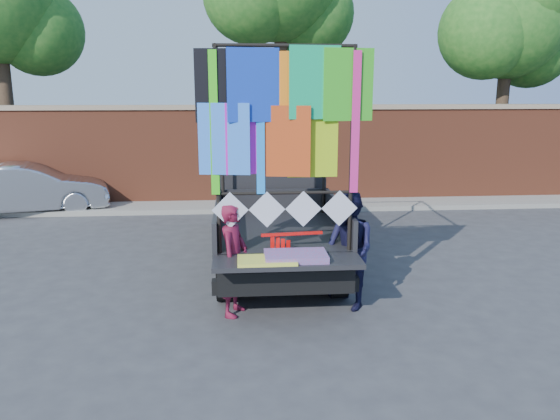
{
  "coord_description": "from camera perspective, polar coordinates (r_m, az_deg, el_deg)",
  "views": [
    {
      "loc": [
        -0.24,
        -7.48,
        3.05
      ],
      "look_at": [
        0.35,
        0.09,
        1.34
      ],
      "focal_mm": 35.0,
      "sensor_mm": 36.0,
      "label": 1
    }
  ],
  "objects": [
    {
      "name": "woman",
      "position": [
        7.43,
        -4.88,
        -5.16
      ],
      "size": [
        0.54,
        0.66,
        1.56
      ],
      "primitive_type": "imported",
      "rotation": [
        0.0,
        0.0,
        1.25
      ],
      "color": "maroon",
      "rests_on": "ground"
    },
    {
      "name": "man",
      "position": [
        7.68,
        7.17,
        -4.2
      ],
      "size": [
        0.89,
        0.99,
        1.67
      ],
      "primitive_type": "imported",
      "rotation": [
        0.0,
        0.0,
        -1.18
      ],
      "color": "#151434",
      "rests_on": "ground"
    },
    {
      "name": "ground",
      "position": [
        8.08,
        -2.44,
        -9.51
      ],
      "size": [
        90.0,
        90.0,
        0.0
      ],
      "primitive_type": "plane",
      "color": "#38383A",
      "rests_on": "ground"
    },
    {
      "name": "sedan",
      "position": [
        14.79,
        -24.71,
        2.05
      ],
      "size": [
        3.95,
        2.13,
        1.23
      ],
      "primitive_type": "imported",
      "rotation": [
        0.0,
        0.0,
        1.8
      ],
      "color": "#B4B6BC",
      "rests_on": "ground"
    },
    {
      "name": "pickup_truck",
      "position": [
        10.08,
        -0.86,
        0.41
      ],
      "size": [
        2.27,
        5.7,
        3.59
      ],
      "color": "black",
      "rests_on": "ground"
    },
    {
      "name": "brick_wall",
      "position": [
        14.58,
        -3.5,
        5.87
      ],
      "size": [
        30.0,
        0.45,
        2.61
      ],
      "color": "brown",
      "rests_on": "ground"
    },
    {
      "name": "tree_right",
      "position": [
        17.51,
        22.98,
        17.31
      ],
      "size": [
        4.2,
        3.3,
        6.62
      ],
      "color": "#38281C",
      "rests_on": "ground"
    },
    {
      "name": "streamer_bundle",
      "position": [
        7.46,
        0.55,
        -3.83
      ],
      "size": [
        0.85,
        0.13,
        0.59
      ],
      "color": "red",
      "rests_on": "ground"
    },
    {
      "name": "curb",
      "position": [
        14.1,
        -3.38,
        0.42
      ],
      "size": [
        30.0,
        1.2,
        0.12
      ],
      "primitive_type": "cube",
      "color": "gray",
      "rests_on": "ground"
    }
  ]
}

